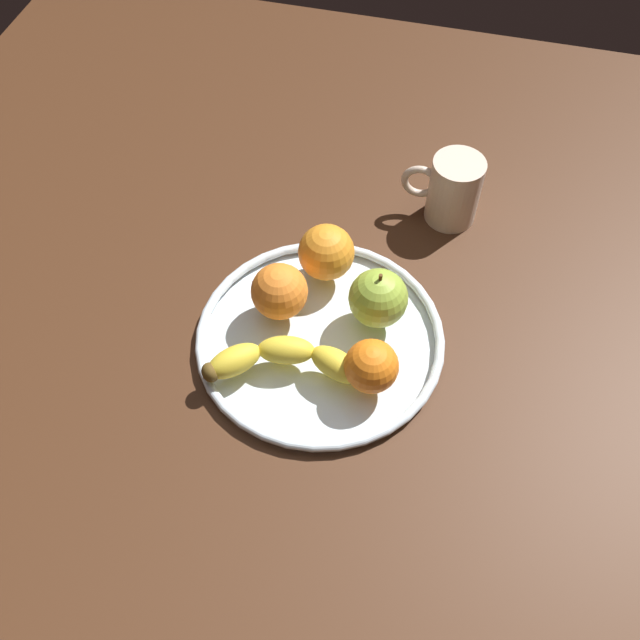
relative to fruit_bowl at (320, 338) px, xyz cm
name	(u,v)px	position (x,y,z in cm)	size (l,w,h in cm)	color
ground_plane	(320,351)	(0.00, 0.00, -2.92)	(142.73, 142.73, 4.00)	#422514
fruit_bowl	(320,338)	(0.00, 0.00, 0.00)	(30.74, 30.74, 1.80)	silver
banana	(282,359)	(3.13, 5.63, 2.60)	(19.17, 9.04, 3.43)	yellow
apple	(378,298)	(-6.12, -4.43, 4.53)	(7.28, 7.28, 8.08)	#95B63A
orange_back_left	(279,291)	(5.75, -2.54, 4.39)	(7.02, 7.02, 7.02)	orange
orange_back_right	(371,366)	(-7.28, 4.88, 4.04)	(6.32, 6.32, 6.32)	orange
orange_front_right	(326,252)	(1.72, -9.93, 4.50)	(7.23, 7.23, 7.23)	orange
ambient_mug	(452,190)	(-12.17, -25.42, 4.05)	(10.98, 7.11, 9.88)	beige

